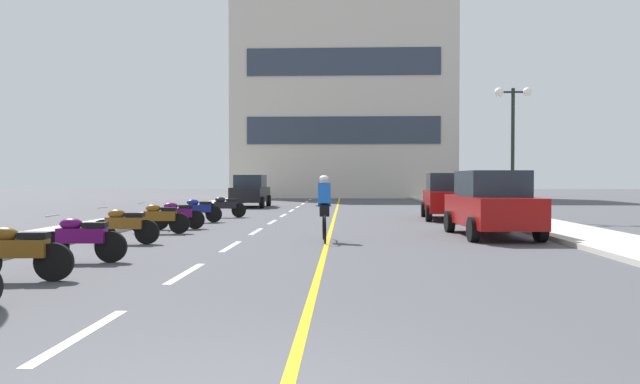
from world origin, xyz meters
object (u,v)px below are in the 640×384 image
(motorcycle_3, at_px, (124,225))
(motorcycle_7, at_px, (225,206))
(street_lamp_mid, at_px, (513,122))
(parked_car_near, at_px, (491,204))
(motorcycle_1, at_px, (17,251))
(motorcycle_6, at_px, (198,210))
(parked_car_far, at_px, (250,191))
(cyclist_rider, at_px, (324,207))
(motorcycle_2, at_px, (81,238))
(parked_car_mid, at_px, (448,196))
(motorcycle_5, at_px, (177,215))
(motorcycle_4, at_px, (160,218))

(motorcycle_3, xyz_separation_m, motorcycle_7, (0.45, 10.06, 0.00))
(motorcycle_3, bearing_deg, street_lamp_mid, 38.36)
(parked_car_near, height_order, motorcycle_1, parked_car_near)
(motorcycle_6, height_order, motorcycle_7, same)
(parked_car_near, bearing_deg, motorcycle_7, 139.12)
(parked_car_far, xyz_separation_m, cyclist_rider, (4.82, -18.36, -0.03))
(motorcycle_6, distance_m, motorcycle_7, 2.91)
(parked_car_far, height_order, motorcycle_2, parked_car_far)
(parked_car_mid, bearing_deg, motorcycle_2, -125.73)
(street_lamp_mid, xyz_separation_m, motorcycle_7, (-11.55, 0.57, -3.36))
(motorcycle_1, bearing_deg, motorcycle_5, 91.24)
(motorcycle_6, bearing_deg, parked_car_far, 90.00)
(motorcycle_2, distance_m, motorcycle_4, 6.00)
(motorcycle_1, bearing_deg, parked_car_mid, 58.13)
(parked_car_near, bearing_deg, motorcycle_4, 177.03)
(motorcycle_7, height_order, cyclist_rider, cyclist_rider)
(parked_car_near, xyz_separation_m, parked_car_far, (-9.38, 16.95, 0.00))
(parked_car_near, distance_m, parked_car_far, 19.38)
(motorcycle_3, bearing_deg, motorcycle_7, 87.46)
(street_lamp_mid, distance_m, motorcycle_1, 19.17)
(motorcycle_1, height_order, motorcycle_2, same)
(motorcycle_3, relative_size, motorcycle_6, 1.02)
(street_lamp_mid, relative_size, motorcycle_2, 2.98)
(street_lamp_mid, height_order, motorcycle_5, street_lamp_mid)
(motorcycle_2, relative_size, motorcycle_5, 1.03)
(parked_car_near, xyz_separation_m, motorcycle_1, (-9.13, -7.60, -0.44))
(cyclist_rider, bearing_deg, parked_car_near, 17.10)
(motorcycle_5, xyz_separation_m, cyclist_rider, (4.77, -3.38, 0.41))
(motorcycle_1, distance_m, motorcycle_2, 2.11)
(motorcycle_4, bearing_deg, cyclist_rider, -21.32)
(street_lamp_mid, bearing_deg, motorcycle_6, -169.06)
(street_lamp_mid, bearing_deg, motorcycle_3, -141.64)
(motorcycle_1, bearing_deg, motorcycle_4, 92.03)
(motorcycle_2, height_order, motorcycle_6, same)
(motorcycle_7, relative_size, cyclist_rider, 0.96)
(motorcycle_6, bearing_deg, motorcycle_7, 81.96)
(motorcycle_4, xyz_separation_m, motorcycle_5, (0.08, 1.49, 0.00))
(motorcycle_5, distance_m, motorcycle_6, 2.91)
(motorcycle_3, height_order, cyclist_rider, cyclist_rider)
(motorcycle_4, distance_m, motorcycle_7, 7.30)
(parked_car_near, xyz_separation_m, motorcycle_3, (-9.42, -2.29, -0.44))
(motorcycle_2, bearing_deg, street_lamp_mid, 47.54)
(motorcycle_1, height_order, motorcycle_4, same)
(parked_car_far, bearing_deg, motorcycle_2, -89.15)
(motorcycle_5, bearing_deg, motorcycle_4, -93.03)
(motorcycle_2, bearing_deg, motorcycle_4, 93.45)
(street_lamp_mid, xyz_separation_m, motorcycle_6, (-11.95, -2.31, -3.36))
(motorcycle_1, bearing_deg, motorcycle_6, 91.18)
(motorcycle_2, xyz_separation_m, cyclist_rider, (4.49, 4.10, 0.41))
(street_lamp_mid, bearing_deg, motorcycle_2, -132.46)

